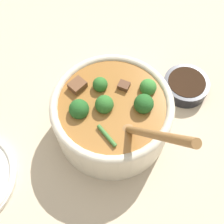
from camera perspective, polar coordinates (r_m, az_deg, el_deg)
name	(u,v)px	position (r m, az deg, el deg)	size (l,w,h in m)	color
ground_plane	(112,128)	(0.59, 0.00, -3.20)	(4.00, 4.00, 0.00)	#C6B293
stew_bowl	(112,114)	(0.54, 0.03, -0.37)	(0.23, 0.28, 0.28)	beige
condiment_bowl	(186,85)	(0.65, 14.74, 5.27)	(0.10, 0.10, 0.03)	black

